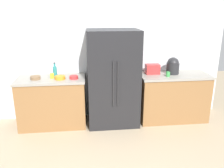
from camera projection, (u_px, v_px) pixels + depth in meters
kitchen_back_panel at (99, 46)px, 4.57m from camera, size 5.02×0.10×2.88m
counter_left at (53, 102)px, 4.41m from camera, size 1.24×0.67×0.93m
counter_right at (172, 97)px, 4.66m from camera, size 1.35×0.67×0.93m
refrigerator at (113, 78)px, 4.37m from camera, size 0.94×0.72×1.79m
toaster at (152, 69)px, 4.54m from camera, size 0.26×0.17×0.19m
rice_cooker at (173, 66)px, 4.53m from camera, size 0.25×0.25×0.32m
bottle_a at (55, 71)px, 4.35m from camera, size 0.07×0.07×0.27m
cup_a at (168, 74)px, 4.37m from camera, size 0.07×0.07×0.09m
cup_b at (52, 76)px, 4.26m from camera, size 0.07×0.07×0.09m
bowl_a at (74, 77)px, 4.23m from camera, size 0.16×0.16×0.06m
bowl_b at (35, 78)px, 4.20m from camera, size 0.18×0.18×0.06m
bowl_c at (60, 78)px, 4.20m from camera, size 0.19×0.19×0.06m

